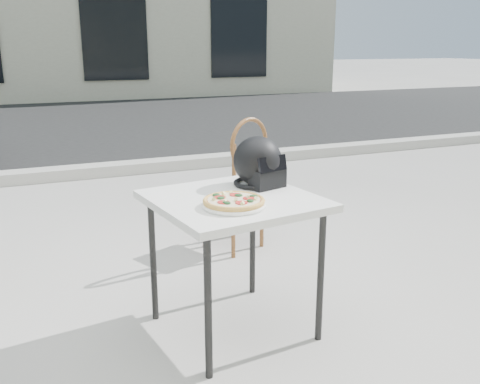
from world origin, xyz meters
name	(u,v)px	position (x,y,z in m)	size (l,w,h in m)	color
ground	(173,291)	(0.00, 0.00, 0.00)	(80.00, 80.00, 0.00)	#A29F9A
street_asphalt	(62,125)	(0.00, 7.00, 0.00)	(30.00, 8.00, 0.00)	black
curb	(96,171)	(0.00, 3.00, 0.06)	(30.00, 0.25, 0.12)	#ACA9A1
cafe_table_main	(233,210)	(0.17, -0.53, 0.62)	(0.81, 0.81, 0.68)	silver
plate	(234,205)	(0.11, -0.67, 0.69)	(0.32, 0.32, 0.02)	white
pizza	(234,201)	(0.11, -0.67, 0.71)	(0.36, 0.36, 0.03)	gold
helmet	(259,164)	(0.37, -0.38, 0.79)	(0.30, 0.31, 0.25)	black
cafe_chair_main	(240,177)	(0.61, 0.45, 0.51)	(0.46, 0.46, 0.92)	brown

